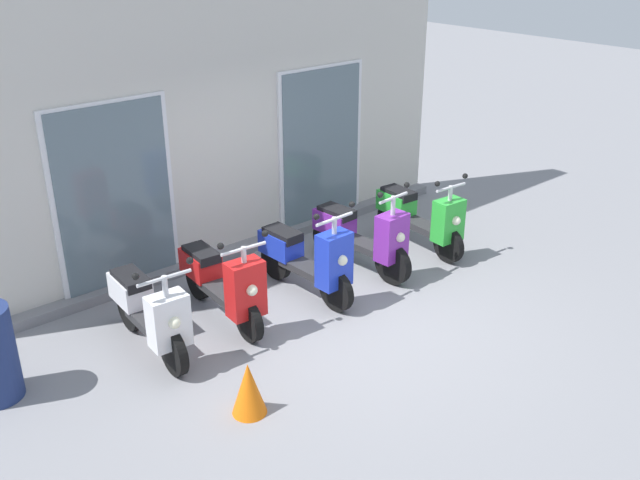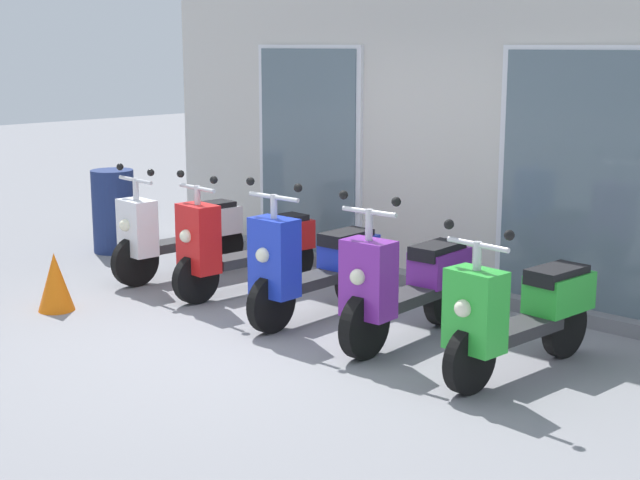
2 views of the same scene
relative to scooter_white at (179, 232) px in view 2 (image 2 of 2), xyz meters
The scene contains 9 objects.
ground_plane 2.26m from the scooter_white, 26.59° to the right, with size 40.00×40.00×0.00m, color gray.
storefront_facade 2.96m from the scooter_white, 38.85° to the left, with size 7.38×0.50×4.13m.
scooter_white is the anchor object (origin of this frame).
scooter_red 0.92m from the scooter_white, ahead, with size 0.58×1.61×1.19m.
scooter_blue 1.99m from the scooter_white, ahead, with size 0.60×1.56×1.25m.
scooter_purple 2.94m from the scooter_white, ahead, with size 0.55×1.61×1.24m.
scooter_green 3.99m from the scooter_white, ahead, with size 0.56×1.59×1.16m.
trash_bin 1.50m from the scooter_white, behind, with size 0.47×0.47×0.93m, color navy.
traffic_cone 1.52m from the scooter_white, 83.72° to the right, with size 0.32×0.32×0.52m, color orange.
Camera 2 is at (5.35, -4.62, 2.31)m, focal length 52.31 mm.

